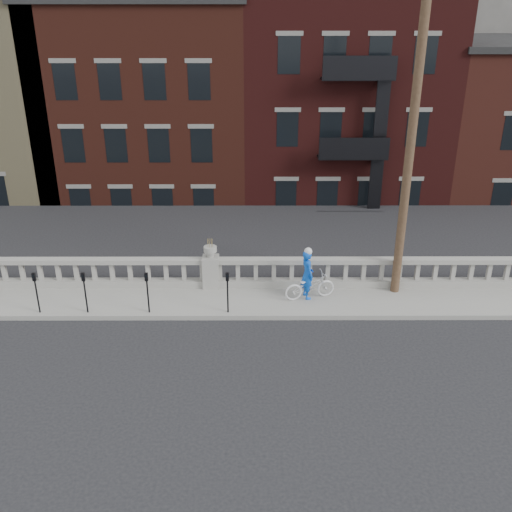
{
  "coord_description": "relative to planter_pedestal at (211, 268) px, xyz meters",
  "views": [
    {
      "loc": [
        1.49,
        -13.49,
        8.98
      ],
      "look_at": [
        1.53,
        3.2,
        1.61
      ],
      "focal_mm": 40.0,
      "sensor_mm": 36.0,
      "label": 1
    }
  ],
  "objects": [
    {
      "name": "utility_pole",
      "position": [
        6.2,
        -0.35,
        4.41
      ],
      "size": [
        1.6,
        0.28,
        10.0
      ],
      "color": "#422D1E",
      "rests_on": "sidewalk"
    },
    {
      "name": "sidewalk",
      "position": [
        0.0,
        -0.95,
        -0.76
      ],
      "size": [
        32.0,
        2.2,
        0.15
      ],
      "primitive_type": "cube",
      "color": "gray",
      "rests_on": "ground"
    },
    {
      "name": "parking_meter_e",
      "position": [
        0.65,
        -1.8,
        0.17
      ],
      "size": [
        0.1,
        0.09,
        1.36
      ],
      "color": "black",
      "rests_on": "sidewalk"
    },
    {
      "name": "planter_pedestal",
      "position": [
        0.0,
        0.0,
        0.0
      ],
      "size": [
        0.55,
        0.55,
        1.76
      ],
      "color": "gray",
      "rests_on": "sidewalk"
    },
    {
      "name": "parking_meter_c",
      "position": [
        -3.75,
        -1.8,
        0.17
      ],
      "size": [
        0.1,
        0.09,
        1.36
      ],
      "color": "black",
      "rests_on": "sidewalk"
    },
    {
      "name": "ground",
      "position": [
        0.0,
        -3.95,
        -0.83
      ],
      "size": [
        120.0,
        120.0,
        0.0
      ],
      "primitive_type": "plane",
      "color": "black",
      "rests_on": "ground"
    },
    {
      "name": "parking_meter_b",
      "position": [
        -5.25,
        -1.8,
        0.17
      ],
      "size": [
        0.1,
        0.09,
        1.36
      ],
      "color": "black",
      "rests_on": "sidewalk"
    },
    {
      "name": "balustrade",
      "position": [
        0.0,
        0.0,
        -0.19
      ],
      "size": [
        28.0,
        0.34,
        1.03
      ],
      "color": "gray",
      "rests_on": "sidewalk"
    },
    {
      "name": "lower_level",
      "position": [
        0.56,
        19.09,
        1.8
      ],
      "size": [
        80.0,
        44.0,
        20.8
      ],
      "color": "#605E59",
      "rests_on": "ground"
    },
    {
      "name": "cyclist",
      "position": [
        3.19,
        -0.8,
        0.15
      ],
      "size": [
        0.55,
        0.69,
        1.66
      ],
      "primitive_type": "imported",
      "rotation": [
        0.0,
        0.0,
        1.86
      ],
      "color": "blue",
      "rests_on": "sidewalk"
    },
    {
      "name": "bicycle",
      "position": [
        3.28,
        -0.86,
        -0.24
      ],
      "size": [
        1.79,
        1.02,
        0.89
      ],
      "primitive_type": "imported",
      "rotation": [
        0.0,
        0.0,
        1.84
      ],
      "color": "silver",
      "rests_on": "sidewalk"
    },
    {
      "name": "parking_meter_d",
      "position": [
        -1.83,
        -1.8,
        0.17
      ],
      "size": [
        0.1,
        0.09,
        1.36
      ],
      "color": "black",
      "rests_on": "sidewalk"
    }
  ]
}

